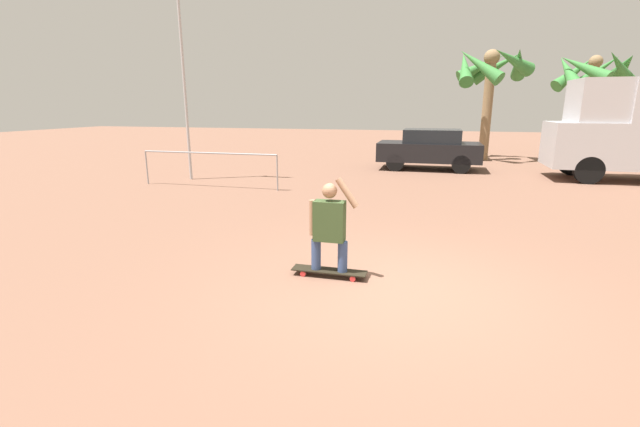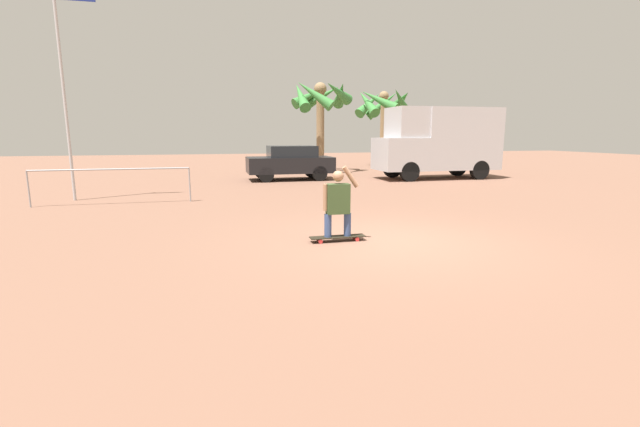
{
  "view_description": "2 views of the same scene",
  "coord_description": "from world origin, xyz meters",
  "px_view_note": "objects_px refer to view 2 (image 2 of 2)",
  "views": [
    {
      "loc": [
        0.39,
        -5.45,
        2.43
      ],
      "look_at": [
        -1.33,
        1.01,
        0.74
      ],
      "focal_mm": 24.0,
      "sensor_mm": 36.0,
      "label": 1
    },
    {
      "loc": [
        -3.32,
        -7.57,
        2.06
      ],
      "look_at": [
        -1.27,
        0.52,
        0.52
      ],
      "focal_mm": 24.0,
      "sensor_mm": 36.0,
      "label": 2
    }
  ],
  "objects_px": {
    "person_skateboarder": "(338,201)",
    "palm_tree_center_background": "(321,99)",
    "flagpole": "(65,70)",
    "camper_van": "(439,141)",
    "palm_tree_near_van": "(383,104)",
    "skateboard": "(338,237)",
    "parked_car_black": "(290,162)"
  },
  "relations": [
    {
      "from": "skateboard",
      "to": "camper_van",
      "type": "bearing_deg",
      "value": 52.5
    },
    {
      "from": "person_skateboarder",
      "to": "palm_tree_center_background",
      "type": "bearing_deg",
      "value": 76.89
    },
    {
      "from": "camper_van",
      "to": "flagpole",
      "type": "height_order",
      "value": "flagpole"
    },
    {
      "from": "skateboard",
      "to": "palm_tree_near_van",
      "type": "xyz_separation_m",
      "value": [
        8.6,
        18.69,
        3.9
      ]
    },
    {
      "from": "camper_van",
      "to": "skateboard",
      "type": "bearing_deg",
      "value": -127.5
    },
    {
      "from": "parked_car_black",
      "to": "palm_tree_center_background",
      "type": "distance_m",
      "value": 5.46
    },
    {
      "from": "flagpole",
      "to": "palm_tree_near_van",
      "type": "bearing_deg",
      "value": 37.39
    },
    {
      "from": "skateboard",
      "to": "person_skateboarder",
      "type": "distance_m",
      "value": 0.73
    },
    {
      "from": "person_skateboarder",
      "to": "palm_tree_near_van",
      "type": "relative_size",
      "value": 0.27
    },
    {
      "from": "skateboard",
      "to": "palm_tree_center_background",
      "type": "distance_m",
      "value": 16.31
    },
    {
      "from": "palm_tree_near_van",
      "to": "flagpole",
      "type": "height_order",
      "value": "flagpole"
    },
    {
      "from": "person_skateboarder",
      "to": "camper_van",
      "type": "distance_m",
      "value": 13.37
    },
    {
      "from": "person_skateboarder",
      "to": "flagpole",
      "type": "height_order",
      "value": "flagpole"
    },
    {
      "from": "flagpole",
      "to": "palm_tree_center_background",
      "type": "bearing_deg",
      "value": 39.39
    },
    {
      "from": "palm_tree_center_background",
      "to": "palm_tree_near_van",
      "type": "bearing_deg",
      "value": 33.03
    },
    {
      "from": "skateboard",
      "to": "palm_tree_near_van",
      "type": "height_order",
      "value": "palm_tree_near_van"
    },
    {
      "from": "person_skateboarder",
      "to": "camper_van",
      "type": "relative_size",
      "value": 0.24
    },
    {
      "from": "palm_tree_near_van",
      "to": "flagpole",
      "type": "xyz_separation_m",
      "value": [
        -15.09,
        -11.54,
        -0.01
      ]
    },
    {
      "from": "palm_tree_center_background",
      "to": "flagpole",
      "type": "xyz_separation_m",
      "value": [
        -10.09,
        -8.28,
        0.02
      ]
    },
    {
      "from": "parked_car_black",
      "to": "flagpole",
      "type": "distance_m",
      "value": 9.45
    },
    {
      "from": "person_skateboarder",
      "to": "palm_tree_near_van",
      "type": "height_order",
      "value": "palm_tree_near_van"
    },
    {
      "from": "camper_van",
      "to": "palm_tree_near_van",
      "type": "xyz_separation_m",
      "value": [
        0.48,
        8.11,
        2.2
      ]
    },
    {
      "from": "person_skateboarder",
      "to": "flagpole",
      "type": "distance_m",
      "value": 10.16
    },
    {
      "from": "parked_car_black",
      "to": "flagpole",
      "type": "xyz_separation_m",
      "value": [
        -7.68,
        -4.52,
        3.15
      ]
    },
    {
      "from": "flagpole",
      "to": "parked_car_black",
      "type": "bearing_deg",
      "value": 30.45
    },
    {
      "from": "camper_van",
      "to": "parked_car_black",
      "type": "xyz_separation_m",
      "value": [
        -6.93,
        1.09,
        -0.96
      ]
    },
    {
      "from": "parked_car_black",
      "to": "palm_tree_near_van",
      "type": "distance_m",
      "value": 10.69
    },
    {
      "from": "skateboard",
      "to": "palm_tree_near_van",
      "type": "distance_m",
      "value": 20.93
    },
    {
      "from": "skateboard",
      "to": "person_skateboarder",
      "type": "bearing_deg",
      "value": 180.0
    },
    {
      "from": "palm_tree_center_background",
      "to": "flagpole",
      "type": "bearing_deg",
      "value": -140.61
    },
    {
      "from": "flagpole",
      "to": "person_skateboarder",
      "type": "bearing_deg",
      "value": -47.74
    },
    {
      "from": "parked_car_black",
      "to": "palm_tree_center_background",
      "type": "bearing_deg",
      "value": 57.44
    }
  ]
}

